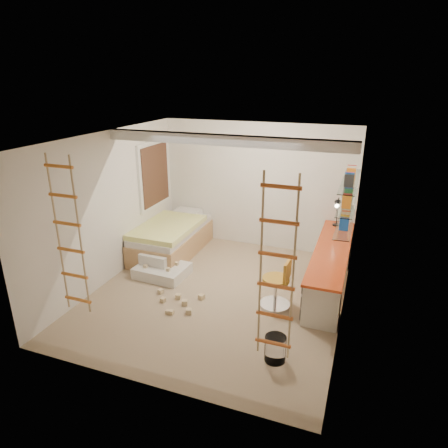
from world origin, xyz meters
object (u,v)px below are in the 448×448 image
at_px(desk, 330,267).
at_px(bed, 172,238).
at_px(swivel_chair, 277,290).
at_px(play_platform, 161,267).

bearing_deg(desk, bed, 173.51).
relative_size(swivel_chair, play_platform, 0.88).
distance_m(bed, play_platform, 0.99).
height_order(desk, bed, desk).
bearing_deg(bed, play_platform, -74.97).
bearing_deg(play_platform, desk, 11.02).
height_order(desk, play_platform, desk).
distance_m(desk, bed, 3.22).
bearing_deg(play_platform, swivel_chair, -8.37).
distance_m(bed, swivel_chair, 2.79).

